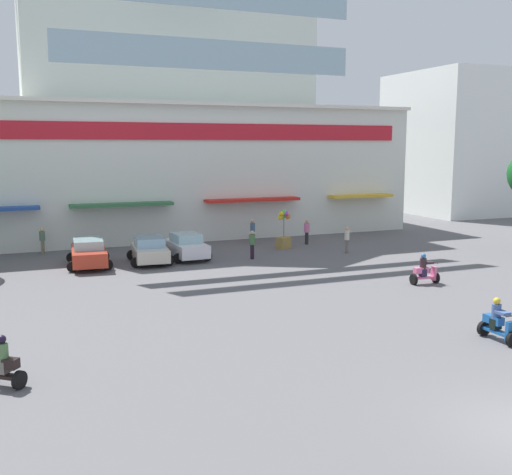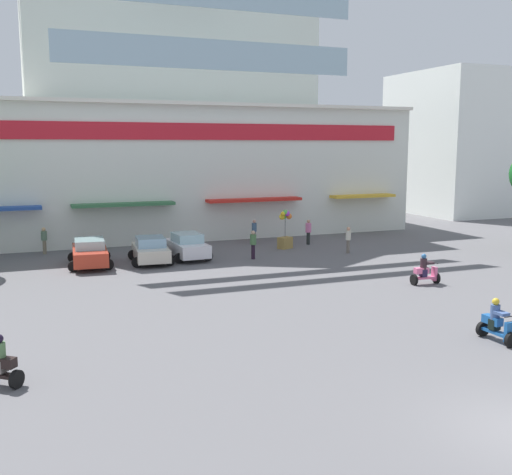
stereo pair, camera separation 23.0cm
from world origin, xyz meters
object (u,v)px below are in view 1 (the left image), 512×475
at_px(pedestrian_3, 253,230).
at_px(pedestrian_4, 347,238).
at_px(pedestrian_1, 307,230).
at_px(pedestrian_2, 42,239).
at_px(parked_car_0, 89,253).
at_px(parked_car_1, 150,250).
at_px(parked_car_2, 186,246).
at_px(balloon_vendor_cart, 284,231).
at_px(scooter_rider_3, 498,323).
at_px(pedestrian_0, 252,243).
at_px(scooter_rider_2, 0,365).
at_px(scooter_rider_4, 425,271).

bearing_deg(pedestrian_3, pedestrian_4, -56.04).
distance_m(pedestrian_1, pedestrian_2, 17.05).
bearing_deg(parked_car_0, parked_car_1, -5.46).
bearing_deg(parked_car_2, parked_car_0, -178.60).
bearing_deg(parked_car_1, pedestrian_1, 12.74).
bearing_deg(pedestrian_3, parked_car_2, -145.27).
height_order(parked_car_1, pedestrian_3, pedestrian_3).
distance_m(parked_car_2, balloon_vendor_cart, 6.98).
xyz_separation_m(scooter_rider_3, balloon_vendor_cart, (0.96, 19.80, 0.56)).
relative_size(parked_car_1, pedestrian_1, 2.34).
xyz_separation_m(parked_car_2, pedestrian_0, (3.60, -1.52, 0.20)).
height_order(pedestrian_0, pedestrian_2, pedestrian_0).
bearing_deg(scooter_rider_2, pedestrian_1, 44.62).
bearing_deg(parked_car_2, pedestrian_4, -10.76).
bearing_deg(balloon_vendor_cart, scooter_rider_4, -79.82).
bearing_deg(parked_car_1, balloon_vendor_cart, 10.00).
xyz_separation_m(pedestrian_2, pedestrian_3, (13.65, -0.73, -0.03)).
relative_size(pedestrian_0, pedestrian_2, 1.02).
bearing_deg(pedestrian_4, scooter_rider_2, -143.27).
bearing_deg(scooter_rider_2, pedestrian_0, 48.12).
xyz_separation_m(pedestrian_0, pedestrian_2, (-11.42, 6.29, -0.02)).
distance_m(parked_car_1, scooter_rider_4, 15.18).
bearing_deg(pedestrian_4, balloon_vendor_cart, 134.24).
relative_size(parked_car_2, scooter_rider_3, 2.59).
bearing_deg(pedestrian_1, balloon_vendor_cart, -156.35).
xyz_separation_m(scooter_rider_2, scooter_rider_4, (18.88, 5.94, -0.00)).
bearing_deg(scooter_rider_3, parked_car_0, 121.93).
bearing_deg(pedestrian_0, scooter_rider_2, -131.88).
bearing_deg(pedestrian_1, scooter_rider_2, -135.38).
distance_m(pedestrian_1, balloon_vendor_cart, 2.35).
xyz_separation_m(parked_car_2, scooter_rider_3, (5.91, -18.64, -0.15)).
bearing_deg(pedestrian_1, parked_car_2, -166.91).
bearing_deg(scooter_rider_3, scooter_rider_2, 172.52).
bearing_deg(scooter_rider_2, parked_car_1, 64.69).
bearing_deg(scooter_rider_4, pedestrian_0, 120.60).
bearing_deg(parked_car_1, pedestrian_0, -10.23).
height_order(parked_car_0, pedestrian_0, pedestrian_0).
bearing_deg(scooter_rider_4, balloon_vendor_cart, 100.18).
distance_m(parked_car_0, pedestrian_3, 12.19).
height_order(parked_car_0, balloon_vendor_cart, balloon_vendor_cart).
bearing_deg(pedestrian_0, pedestrian_3, 68.10).
relative_size(scooter_rider_2, scooter_rider_3, 1.00).
bearing_deg(pedestrian_0, parked_car_2, 157.14).
relative_size(pedestrian_4, balloon_vendor_cart, 0.65).
distance_m(parked_car_0, balloon_vendor_cart, 12.56).
height_order(parked_car_2, scooter_rider_4, parked_car_2).
height_order(scooter_rider_2, balloon_vendor_cart, balloon_vendor_cart).
distance_m(scooter_rider_3, pedestrian_2, 27.15).
bearing_deg(pedestrian_3, pedestrian_1, -31.47).
height_order(scooter_rider_4, balloon_vendor_cart, balloon_vendor_cart).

